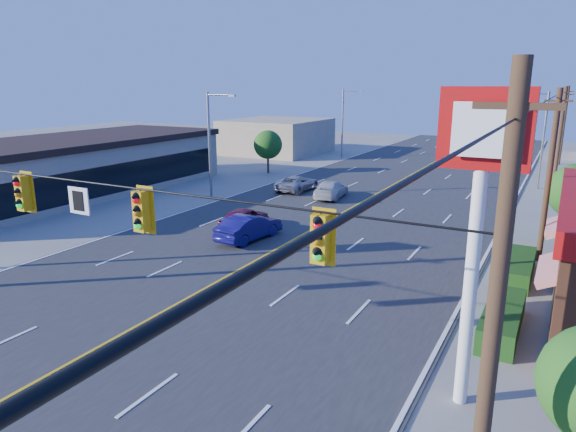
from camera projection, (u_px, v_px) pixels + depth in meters
The scene contains 19 objects.
ground at pixel (70, 367), 15.96m from camera, with size 160.00×160.00×0.00m, color gray.
road at pixel (331, 221), 32.97m from camera, with size 20.00×120.00×0.06m, color #2D2D30.
signal_span at pixel (49, 215), 14.80m from camera, with size 24.32×0.34×9.00m.
kfc_pylon at pixel (480, 188), 12.77m from camera, with size 2.20×0.36×8.50m.
strip_mall at pixel (69, 166), 40.89m from camera, with size 10.40×26.40×4.40m.
streetlight_se at pixel (509, 182), 21.75m from camera, with size 2.55×0.25×8.00m.
streetlight_ne at pixel (541, 135), 42.17m from camera, with size 2.55×0.25×8.00m.
streetlight_sw at pixel (211, 139), 38.55m from camera, with size 2.55×0.25×8.00m.
streetlight_nw at pixel (344, 119), 60.67m from camera, with size 2.55×0.25×8.00m.
utility_pole_near at pixel (549, 178), 24.59m from camera, with size 0.28×0.28×8.40m, color #47301E.
utility_pole_mid at pixel (559, 142), 39.90m from camera, with size 0.28×0.28×8.40m, color #47301E.
utility_pole_far at pixel (564, 126), 55.21m from camera, with size 0.28×0.28×8.40m, color #47301E.
tree_kfc_rear at pixel (576, 191), 27.70m from camera, with size 2.94×2.94×4.41m.
tree_west at pixel (268, 145), 50.21m from camera, with size 2.80×2.80×4.20m.
bld_west_far at pixel (277, 136), 65.53m from camera, with size 11.00×12.00×4.20m, color tan.
car_magenta at pixel (244, 219), 30.79m from camera, with size 1.60×3.98×1.35m, color maroon.
car_blue at pixel (249, 228), 28.75m from camera, with size 1.53×4.38×1.44m, color #120E56.
car_white at pixel (331, 190), 39.38m from camera, with size 1.85×4.56×1.32m, color beige.
car_silver at pixel (297, 184), 41.97m from camera, with size 2.08×4.51×1.25m, color #A8A7AC.
Camera 1 is at (12.79, -9.30, 8.55)m, focal length 32.00 mm.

